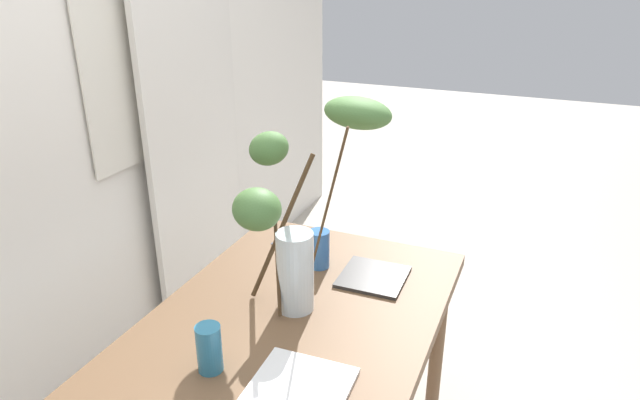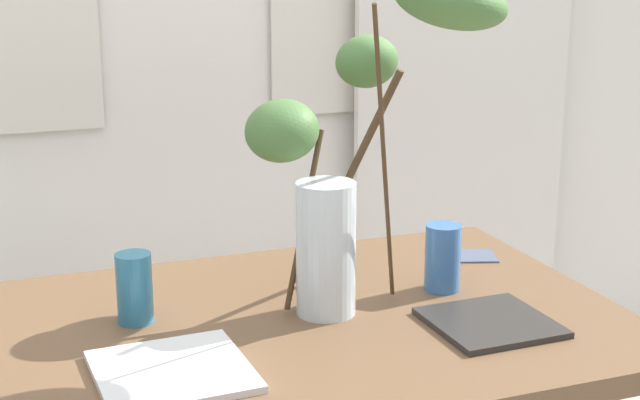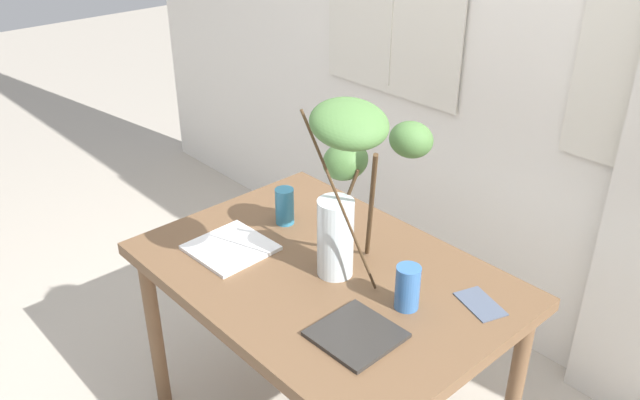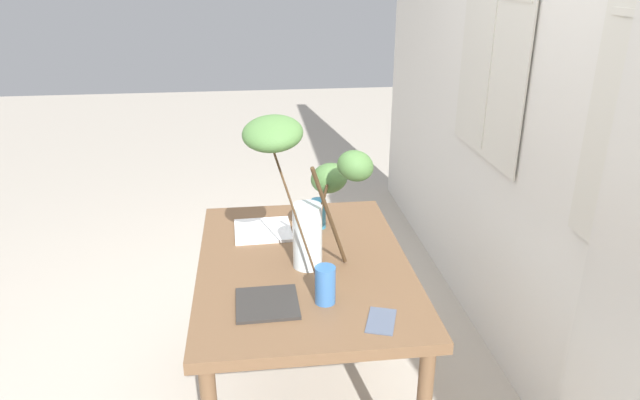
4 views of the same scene
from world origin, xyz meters
name	(u,v)px [view 3 (image 3 of 4)]	position (x,y,z in m)	size (l,w,h in m)	color
back_wall_with_windows	(530,20)	(0.00, 1.04, 1.37)	(5.14, 0.14, 2.72)	silver
dining_table	(324,289)	(0.00, 0.00, 0.65)	(1.20, 0.84, 0.73)	brown
vase_with_branches	(352,179)	(0.10, 0.01, 1.09)	(0.49, 0.53, 0.67)	silver
drinking_glass_blue_left	(285,206)	(-0.32, 0.10, 0.80)	(0.07, 0.07, 0.14)	teal
drinking_glass_blue_right	(408,287)	(0.31, 0.05, 0.80)	(0.07, 0.07, 0.14)	#386BAD
plate_square_left	(231,248)	(-0.30, -0.15, 0.74)	(0.25, 0.25, 0.01)	white
plate_square_right	(356,334)	(0.30, -0.16, 0.74)	(0.22, 0.22, 0.01)	#2D2B28
napkin_folded	(480,304)	(0.45, 0.22, 0.73)	(0.15, 0.09, 0.00)	#4C566B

